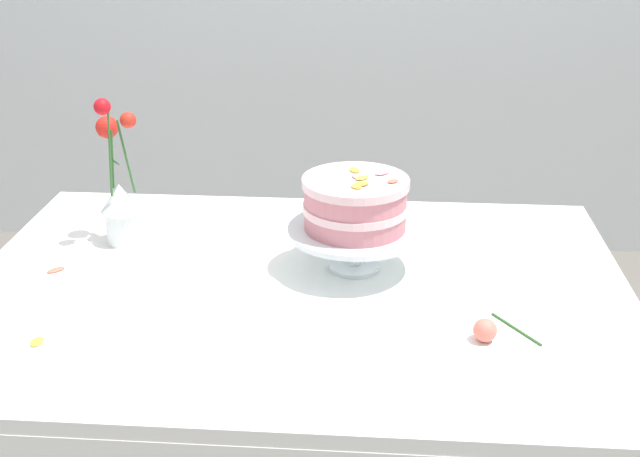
# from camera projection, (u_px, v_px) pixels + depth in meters

# --- Properties ---
(dining_table) EXTENTS (1.40, 1.00, 0.74)m
(dining_table) POSITION_uv_depth(u_px,v_px,m) (296.00, 328.00, 1.74)
(dining_table) COLOR white
(dining_table) RESTS_ON ground
(linen_napkin) EXTENTS (0.37, 0.37, 0.00)m
(linen_napkin) POSITION_uv_depth(u_px,v_px,m) (354.00, 269.00, 1.79)
(linen_napkin) COLOR white
(linen_napkin) RESTS_ON dining_table
(cake_stand) EXTENTS (0.29, 0.29, 0.10)m
(cake_stand) POSITION_uv_depth(u_px,v_px,m) (355.00, 235.00, 1.76)
(cake_stand) COLOR silver
(cake_stand) RESTS_ON linen_napkin
(layer_cake) EXTENTS (0.23, 0.23, 0.12)m
(layer_cake) POSITION_uv_depth(u_px,v_px,m) (355.00, 203.00, 1.73)
(layer_cake) COLOR #CC7A84
(layer_cake) RESTS_ON cake_stand
(flower_vase) EXTENTS (0.10, 0.10, 0.35)m
(flower_vase) POSITION_uv_depth(u_px,v_px,m) (119.00, 195.00, 1.88)
(flower_vase) COLOR silver
(flower_vase) RESTS_ON dining_table
(fallen_rose) EXTENTS (0.13, 0.12, 0.04)m
(fallen_rose) POSITION_uv_depth(u_px,v_px,m) (486.00, 330.00, 1.51)
(fallen_rose) COLOR #2D6028
(fallen_rose) RESTS_ON dining_table
(loose_petal_0) EXTENTS (0.02, 0.04, 0.00)m
(loose_petal_0) POSITION_uv_depth(u_px,v_px,m) (37.00, 342.00, 1.51)
(loose_petal_0) COLOR yellow
(loose_petal_0) RESTS_ON dining_table
(loose_petal_1) EXTENTS (0.04, 0.04, 0.01)m
(loose_petal_1) POSITION_uv_depth(u_px,v_px,m) (56.00, 270.00, 1.79)
(loose_petal_1) COLOR #E56B51
(loose_petal_1) RESTS_ON dining_table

